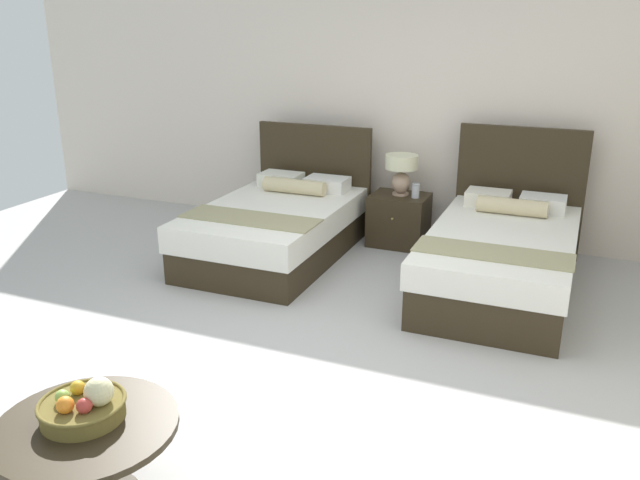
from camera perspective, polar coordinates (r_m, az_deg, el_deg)
The scene contains 9 objects.
ground_plane at distance 4.75m, azimuth -1.20°, elevation -9.96°, with size 9.89×9.63×0.02m, color #B1AFAD.
wall_back at distance 7.08m, azimuth 8.93°, elevation 11.20°, with size 9.89×0.12×2.71m, color silver.
bed_near_window at distance 6.51m, azimuth -3.70°, elevation 1.21°, with size 1.30×2.06×1.17m.
bed_near_corner at distance 5.91m, azimuth 15.53°, elevation -1.25°, with size 1.22×2.18×1.28m.
nightstand at distance 6.88m, azimuth 6.87°, elevation 1.76°, with size 0.58×0.49×0.53m.
table_lamp at distance 6.76m, azimuth 7.10°, elevation 6.10°, with size 0.33×0.33×0.42m.
vase at distance 6.71m, azimuth 8.32°, elevation 4.27°, with size 0.08×0.08×0.15m.
coffee_table at distance 3.47m, azimuth -19.51°, elevation -16.29°, with size 0.87×0.87×0.46m.
fruit_bowl at distance 3.42m, azimuth -19.83°, elevation -13.37°, with size 0.42×0.42×0.22m.
Camera 1 is at (1.71, -3.79, 2.29)m, focal length 36.81 mm.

